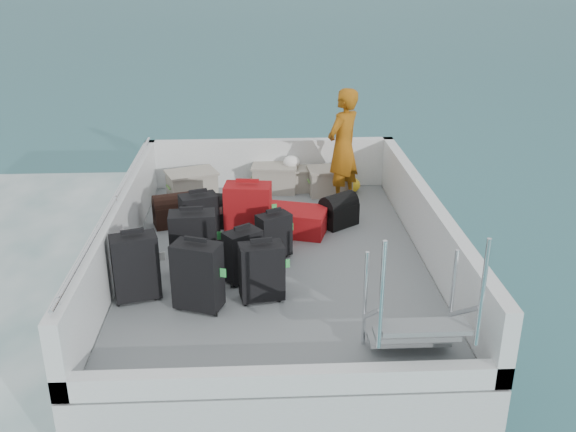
# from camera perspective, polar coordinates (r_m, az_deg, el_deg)

# --- Properties ---
(ground) EXTENTS (160.00, 160.00, 0.00)m
(ground) POSITION_cam_1_polar(r_m,az_deg,el_deg) (7.62, -1.10, -7.82)
(ground) COLOR #174550
(ground) RESTS_ON ground
(ferry_hull) EXTENTS (3.60, 5.00, 0.60)m
(ferry_hull) POSITION_cam_1_polar(r_m,az_deg,el_deg) (7.47, -1.11, -5.83)
(ferry_hull) COLOR silver
(ferry_hull) RESTS_ON ground
(deck) EXTENTS (3.30, 4.70, 0.02)m
(deck) POSITION_cam_1_polar(r_m,az_deg,el_deg) (7.33, -1.13, -3.69)
(deck) COLOR slate
(deck) RESTS_ON ferry_hull
(deck_fittings) EXTENTS (3.60, 5.00, 0.90)m
(deck_fittings) POSITION_cam_1_polar(r_m,az_deg,el_deg) (6.89, 1.81, -1.94)
(deck_fittings) COLOR silver
(deck_fittings) RESTS_ON deck
(suitcase_0) EXTENTS (0.50, 0.37, 0.68)m
(suitcase_0) POSITION_cam_1_polar(r_m,az_deg,el_deg) (6.49, -13.37, -4.51)
(suitcase_0) COLOR black
(suitcase_0) RESTS_ON deck
(suitcase_1) EXTENTS (0.50, 0.30, 0.72)m
(suitcase_1) POSITION_cam_1_polar(r_m,az_deg,el_deg) (6.84, -8.40, -2.52)
(suitcase_1) COLOR black
(suitcase_1) RESTS_ON deck
(suitcase_2) EXTENTS (0.49, 0.38, 0.62)m
(suitcase_2) POSITION_cam_1_polar(r_m,az_deg,el_deg) (7.59, -7.87, -0.33)
(suitcase_2) COLOR black
(suitcase_2) RESTS_ON deck
(suitcase_3) EXTENTS (0.51, 0.40, 0.69)m
(suitcase_3) POSITION_cam_1_polar(r_m,az_deg,el_deg) (6.21, -8.03, -5.38)
(suitcase_3) COLOR black
(suitcase_3) RESTS_ON deck
(suitcase_4) EXTENTS (0.44, 0.40, 0.56)m
(suitcase_4) POSITION_cam_1_polar(r_m,az_deg,el_deg) (6.70, -4.03, -3.58)
(suitcase_4) COLOR black
(suitcase_4) RESTS_ON deck
(suitcase_5) EXTENTS (0.57, 0.38, 0.73)m
(suitcase_5) POSITION_cam_1_polar(r_m,az_deg,el_deg) (7.53, -3.56, 0.16)
(suitcase_5) COLOR maroon
(suitcase_5) RESTS_ON deck
(suitcase_6) EXTENTS (0.46, 0.32, 0.60)m
(suitcase_6) POSITION_cam_1_polar(r_m,az_deg,el_deg) (6.33, -2.36, -5.04)
(suitcase_6) COLOR black
(suitcase_6) RESTS_ON deck
(suitcase_7) EXTENTS (0.43, 0.36, 0.52)m
(suitcase_7) POSITION_cam_1_polar(r_m,az_deg,el_deg) (7.20, -1.27, -1.81)
(suitcase_7) COLOR black
(suitcase_7) RESTS_ON deck
(suitcase_8) EXTENTS (0.88, 0.71, 0.30)m
(suitcase_8) POSITION_cam_1_polar(r_m,az_deg,el_deg) (7.89, 0.56, -0.41)
(suitcase_8) COLOR maroon
(suitcase_8) RESTS_ON deck
(duffel_0) EXTENTS (0.53, 0.42, 0.32)m
(duffel_0) POSITION_cam_1_polar(r_m,az_deg,el_deg) (8.23, -10.23, 0.25)
(duffel_0) COLOR black
(duffel_0) RESTS_ON deck
(duffel_1) EXTENTS (0.56, 0.40, 0.32)m
(duffel_1) POSITION_cam_1_polar(r_m,az_deg,el_deg) (8.10, -4.64, 0.17)
(duffel_1) COLOR black
(duffel_1) RESTS_ON deck
(duffel_2) EXTENTS (0.54, 0.51, 0.32)m
(duffel_2) POSITION_cam_1_polar(r_m,az_deg,el_deg) (8.12, 4.50, 0.25)
(duffel_2) COLOR black
(duffel_2) RESTS_ON deck
(crate_0) EXTENTS (0.75, 0.63, 0.38)m
(crate_0) POSITION_cam_1_polar(r_m,az_deg,el_deg) (9.04, -8.52, 2.60)
(crate_0) COLOR #9C9588
(crate_0) RESTS_ON deck
(crate_1) EXTENTS (0.65, 0.49, 0.37)m
(crate_1) POSITION_cam_1_polar(r_m,az_deg,el_deg) (9.28, -1.18, 3.32)
(crate_1) COLOR #9C9588
(crate_1) RESTS_ON deck
(crate_2) EXTENTS (0.55, 0.41, 0.31)m
(crate_2) POSITION_cam_1_polar(r_m,az_deg,el_deg) (9.31, 0.32, 3.21)
(crate_2) COLOR #9C9588
(crate_2) RESTS_ON deck
(crate_3) EXTENTS (0.62, 0.45, 0.35)m
(crate_3) POSITION_cam_1_polar(r_m,az_deg,el_deg) (9.18, 3.74, 3.03)
(crate_3) COLOR #9C9588
(crate_3) RESTS_ON deck
(yellow_bag) EXTENTS (0.28, 0.26, 0.22)m
(yellow_bag) POSITION_cam_1_polar(r_m,az_deg,el_deg) (9.29, 5.58, 2.77)
(yellow_bag) COLOR gold
(yellow_bag) RESTS_ON deck
(white_bag) EXTENTS (0.24, 0.24, 0.18)m
(white_bag) POSITION_cam_1_polar(r_m,az_deg,el_deg) (9.23, 0.32, 4.65)
(white_bag) COLOR white
(white_bag) RESTS_ON crate_2
(passenger) EXTENTS (0.67, 0.69, 1.58)m
(passenger) POSITION_cam_1_polar(r_m,az_deg,el_deg) (8.69, 4.91, 6.14)
(passenger) COLOR orange
(passenger) RESTS_ON deck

